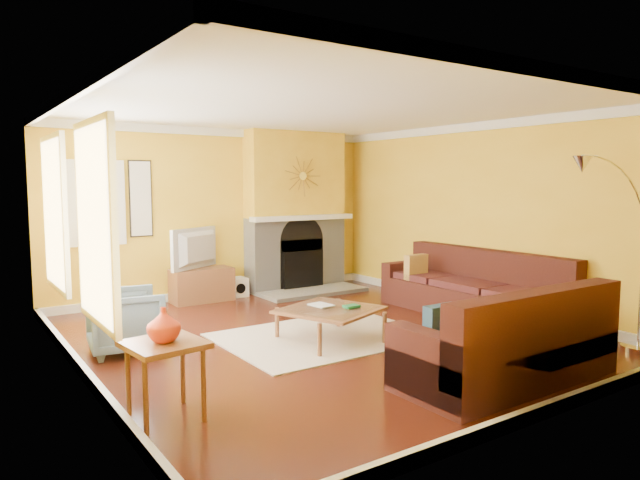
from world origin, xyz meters
TOP-DOWN VIEW (x-y plane):
  - floor at (0.00, 0.00)m, footprint 5.50×6.00m
  - ceiling at (0.00, 0.00)m, footprint 5.50×6.00m
  - wall_back at (0.00, 3.01)m, footprint 5.50×0.02m
  - wall_front at (0.00, -3.01)m, footprint 5.50×0.02m
  - wall_left at (-2.76, 0.00)m, footprint 0.02×6.00m
  - wall_right at (2.76, 0.00)m, footprint 0.02×6.00m
  - baseboard at (0.00, 0.00)m, footprint 5.50×6.00m
  - crown_molding at (0.00, 0.00)m, footprint 5.50×6.00m
  - window_left_near at (-2.72, 1.30)m, footprint 0.06×1.22m
  - window_left_far at (-2.72, -0.60)m, footprint 0.06×1.22m
  - window_back at (-1.90, 2.96)m, footprint 0.82×0.06m
  - wall_art at (-1.25, 2.97)m, footprint 0.34×0.04m
  - fireplace at (1.35, 2.80)m, footprint 1.80×0.40m
  - mantel at (1.35, 2.56)m, footprint 1.92×0.22m
  - hearth at (1.35, 2.25)m, footprint 1.80×0.70m
  - sunburst at (1.35, 2.57)m, footprint 0.70×0.04m
  - rug at (-0.02, -0.06)m, footprint 2.40×1.80m
  - sectional_sofa at (1.09, -0.80)m, footprint 3.32×3.81m
  - coffee_table at (-0.07, -0.24)m, footprint 1.29×1.29m
  - media_console at (-0.43, 2.68)m, footprint 0.94×0.42m
  - tv at (-0.43, 2.68)m, footprint 1.02×0.67m
  - subwoofer at (0.19, 2.75)m, footprint 0.30×0.30m
  - armchair at (-2.14, 0.68)m, footprint 0.84×0.82m
  - side_table at (-2.39, -1.31)m, footprint 0.62×0.62m
  - vase at (-2.39, -1.31)m, footprint 0.30×0.30m
  - book at (-0.22, -0.14)m, footprint 0.23×0.30m
  - arc_lamp at (1.94, -2.46)m, footprint 1.33×0.36m

SIDE VIEW (x-z plane):
  - floor at x=0.00m, z-range -0.02..0.00m
  - rug at x=-0.02m, z-range 0.00..0.02m
  - hearth at x=1.35m, z-range 0.00..0.06m
  - baseboard at x=0.00m, z-range 0.00..0.12m
  - subwoofer at x=0.19m, z-range 0.00..0.30m
  - coffee_table at x=-0.07m, z-range 0.00..0.39m
  - media_console at x=-0.43m, z-range 0.00..0.52m
  - side_table at x=-2.39m, z-range 0.00..0.61m
  - armchair at x=-2.14m, z-range 0.00..0.69m
  - book at x=-0.22m, z-range 0.39..0.42m
  - sectional_sofa at x=1.09m, z-range 0.00..0.90m
  - vase at x=-2.39m, z-range 0.61..0.89m
  - tv at x=-0.43m, z-range 0.52..1.15m
  - arc_lamp at x=1.94m, z-range 0.00..2.08m
  - mantel at x=1.35m, z-range 1.21..1.29m
  - wall_back at x=0.00m, z-range 0.00..2.70m
  - wall_front at x=0.00m, z-range 0.00..2.70m
  - wall_left at x=-2.76m, z-range 0.00..2.70m
  - wall_right at x=2.76m, z-range 0.00..2.70m
  - fireplace at x=1.35m, z-range 0.00..2.70m
  - window_left_near at x=-2.72m, z-range 0.64..2.36m
  - window_left_far at x=-2.72m, z-range 0.64..2.36m
  - window_back at x=-1.90m, z-range 0.94..2.16m
  - wall_art at x=-1.25m, z-range 1.03..2.17m
  - sunburst at x=1.35m, z-range 1.60..2.30m
  - crown_molding at x=0.00m, z-range 2.58..2.70m
  - ceiling at x=0.00m, z-range 2.70..2.72m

